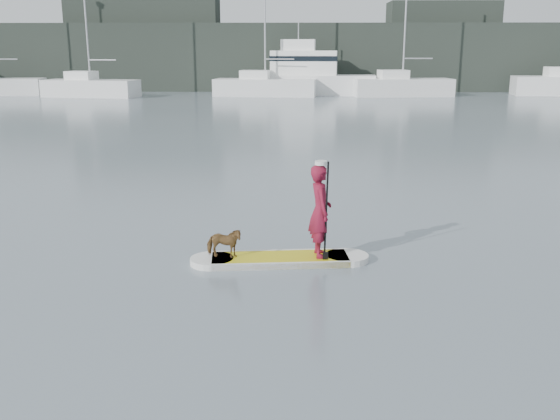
{
  "coord_description": "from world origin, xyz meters",
  "views": [
    {
      "loc": [
        4.09,
        -7.04,
        3.83
      ],
      "look_at": [
        3.87,
        3.84,
        1.0
      ],
      "focal_mm": 40.0,
      "sensor_mm": 36.0,
      "label": 1
    }
  ],
  "objects_px": {
    "paddleboard": "(280,259)",
    "sailboat_c": "(90,87)",
    "paddler": "(320,211)",
    "dog": "(224,243)",
    "sailboat_e": "(401,86)",
    "sailboat_d": "(264,85)",
    "motor_yacht_a": "(311,74)"
  },
  "relations": [
    {
      "from": "sailboat_e",
      "to": "sailboat_c",
      "type": "bearing_deg",
      "value": 175.81
    },
    {
      "from": "paddleboard",
      "to": "motor_yacht_a",
      "type": "xyz_separation_m",
      "value": [
        1.69,
        42.83,
        1.62
      ]
    },
    {
      "from": "paddleboard",
      "to": "sailboat_c",
      "type": "distance_m",
      "value": 43.06
    },
    {
      "from": "paddleboard",
      "to": "sailboat_d",
      "type": "xyz_separation_m",
      "value": [
        -2.13,
        41.08,
        0.82
      ]
    },
    {
      "from": "dog",
      "to": "paddleboard",
      "type": "bearing_deg",
      "value": -80.0
    },
    {
      "from": "paddler",
      "to": "sailboat_c",
      "type": "height_order",
      "value": "sailboat_c"
    },
    {
      "from": "dog",
      "to": "sailboat_c",
      "type": "bearing_deg",
      "value": 25.48
    },
    {
      "from": "paddler",
      "to": "paddleboard",
      "type": "bearing_deg",
      "value": 86.38
    },
    {
      "from": "paddler",
      "to": "dog",
      "type": "bearing_deg",
      "value": 86.38
    },
    {
      "from": "sailboat_c",
      "to": "motor_yacht_a",
      "type": "height_order",
      "value": "sailboat_c"
    },
    {
      "from": "paddleboard",
      "to": "motor_yacht_a",
      "type": "bearing_deg",
      "value": 82.49
    },
    {
      "from": "sailboat_e",
      "to": "motor_yacht_a",
      "type": "relative_size",
      "value": 1.14
    },
    {
      "from": "dog",
      "to": "motor_yacht_a",
      "type": "xyz_separation_m",
      "value": [
        2.71,
        42.93,
        1.28
      ]
    },
    {
      "from": "sailboat_e",
      "to": "dog",
      "type": "bearing_deg",
      "value": -110.96
    },
    {
      "from": "sailboat_d",
      "to": "sailboat_e",
      "type": "height_order",
      "value": "sailboat_d"
    },
    {
      "from": "motor_yacht_a",
      "to": "paddleboard",
      "type": "bearing_deg",
      "value": -86.95
    },
    {
      "from": "dog",
      "to": "sailboat_e",
      "type": "distance_m",
      "value": 42.55
    },
    {
      "from": "paddler",
      "to": "sailboat_e",
      "type": "xyz_separation_m",
      "value": [
        8.38,
        41.17,
        -0.13
      ]
    },
    {
      "from": "paddleboard",
      "to": "sailboat_e",
      "type": "height_order",
      "value": "sailboat_e"
    },
    {
      "from": "dog",
      "to": "motor_yacht_a",
      "type": "height_order",
      "value": "motor_yacht_a"
    },
    {
      "from": "sailboat_d",
      "to": "sailboat_e",
      "type": "xyz_separation_m",
      "value": [
        11.23,
        0.16,
        -0.04
      ]
    },
    {
      "from": "dog",
      "to": "sailboat_d",
      "type": "bearing_deg",
      "value": 6.3
    },
    {
      "from": "paddleboard",
      "to": "motor_yacht_a",
      "type": "distance_m",
      "value": 42.9
    },
    {
      "from": "paddleboard",
      "to": "motor_yacht_a",
      "type": "relative_size",
      "value": 0.32
    },
    {
      "from": "paddler",
      "to": "dog",
      "type": "height_order",
      "value": "paddler"
    },
    {
      "from": "sailboat_d",
      "to": "paddleboard",
      "type": "bearing_deg",
      "value": -79.88
    },
    {
      "from": "dog",
      "to": "paddler",
      "type": "bearing_deg",
      "value": -80.0
    },
    {
      "from": "paddler",
      "to": "motor_yacht_a",
      "type": "xyz_separation_m",
      "value": [
        0.96,
        42.76,
        0.71
      ]
    },
    {
      "from": "paddler",
      "to": "motor_yacht_a",
      "type": "distance_m",
      "value": 42.78
    },
    {
      "from": "motor_yacht_a",
      "to": "sailboat_d",
      "type": "bearing_deg",
      "value": -150.01
    },
    {
      "from": "paddleboard",
      "to": "sailboat_c",
      "type": "bearing_deg",
      "value": 106.79
    },
    {
      "from": "sailboat_e",
      "to": "sailboat_d",
      "type": "bearing_deg",
      "value": 173.62
    }
  ]
}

